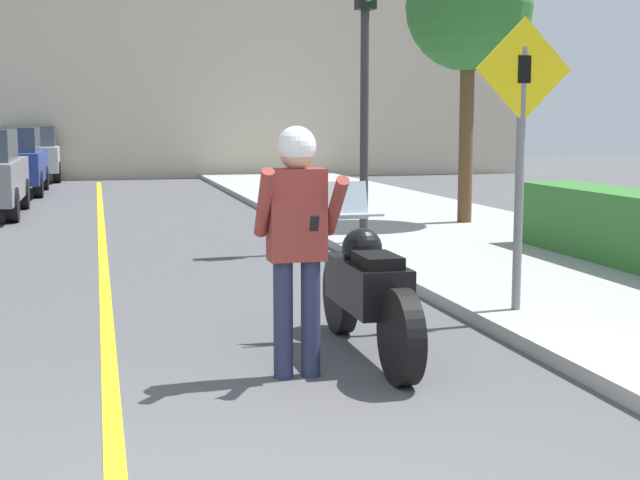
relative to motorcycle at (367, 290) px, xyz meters
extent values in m
cube|color=yellow|center=(-1.97, 3.19, -0.52)|extent=(0.12, 36.00, 0.01)
cube|color=beige|center=(-1.37, 23.19, 3.12)|extent=(28.00, 1.20, 7.28)
cylinder|color=black|center=(0.00, -0.81, -0.18)|extent=(0.14, 0.68, 0.68)
cylinder|color=black|center=(0.00, 0.79, -0.18)|extent=(0.14, 0.68, 0.68)
cube|color=black|center=(0.00, -0.01, 0.05)|extent=(0.40, 1.09, 0.36)
sphere|color=black|center=(0.00, 0.14, 0.31)|extent=(0.32, 0.32, 0.32)
cube|color=black|center=(0.00, -0.26, 0.27)|extent=(0.28, 0.48, 0.10)
cylinder|color=silver|center=(0.00, 0.54, 0.53)|extent=(0.62, 0.03, 0.03)
cube|color=silver|center=(0.00, 0.61, 0.65)|extent=(0.36, 0.12, 0.31)
cylinder|color=#282D4C|center=(-0.76, -0.45, -0.10)|extent=(0.14, 0.14, 0.85)
cylinder|color=#282D4C|center=(-0.56, -0.45, -0.10)|extent=(0.14, 0.14, 0.85)
cube|color=maroon|center=(-0.66, -0.45, 0.65)|extent=(0.40, 0.22, 0.65)
cylinder|color=maroon|center=(-0.91, -0.55, 0.75)|extent=(0.09, 0.39, 0.50)
cylinder|color=maroon|center=(-0.41, -0.57, 0.72)|extent=(0.09, 0.45, 0.45)
sphere|color=tan|center=(-0.66, -0.45, 1.08)|extent=(0.23, 0.23, 0.23)
sphere|color=white|center=(-0.66, -0.45, 1.13)|extent=(0.28, 0.28, 0.28)
cube|color=black|center=(-0.60, -0.73, 0.62)|extent=(0.06, 0.05, 0.11)
cylinder|color=slate|center=(1.66, 0.78, 0.77)|extent=(0.08, 0.08, 2.34)
cube|color=yellow|center=(1.66, 0.76, 1.75)|extent=(0.91, 0.02, 0.91)
cube|color=black|center=(1.66, 0.74, 1.75)|extent=(0.12, 0.01, 0.24)
cylinder|color=#2D2D30|center=(1.64, 5.49, 1.59)|extent=(0.12, 0.12, 3.98)
cylinder|color=brown|center=(4.05, 7.54, 1.02)|extent=(0.24, 0.24, 2.84)
sphere|color=#2D6B2D|center=(4.05, 7.54, 3.18)|extent=(2.10, 2.10, 2.10)
cylinder|color=black|center=(-3.52, 13.06, -0.20)|extent=(0.22, 0.64, 0.64)
cylinder|color=black|center=(-3.52, 10.45, -0.20)|extent=(0.22, 0.64, 0.64)
cylinder|color=black|center=(-3.39, 18.49, -0.20)|extent=(0.22, 0.64, 0.64)
cylinder|color=black|center=(-3.39, 15.89, -0.20)|extent=(0.22, 0.64, 0.64)
cube|color=navy|center=(-4.22, 17.19, 0.18)|extent=(1.80, 4.20, 0.76)
cube|color=#38424C|center=(-4.22, 17.02, 0.86)|extent=(1.58, 2.18, 0.60)
cylinder|color=black|center=(-4.83, 23.91, -0.20)|extent=(0.22, 0.64, 0.64)
cylinder|color=black|center=(-3.18, 23.91, -0.20)|extent=(0.22, 0.64, 0.64)
cylinder|color=black|center=(-3.18, 21.31, -0.20)|extent=(0.22, 0.64, 0.64)
cube|color=silver|center=(-4.00, 22.61, 0.18)|extent=(1.80, 4.20, 0.76)
cube|color=#38424C|center=(-4.00, 22.44, 0.86)|extent=(1.58, 2.18, 0.60)
camera|label=1|loc=(-2.01, -6.51, 1.30)|focal=50.00mm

